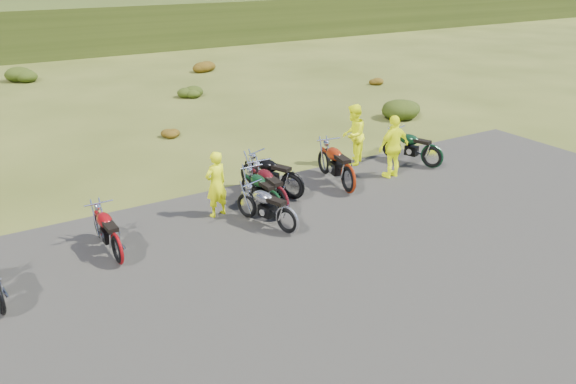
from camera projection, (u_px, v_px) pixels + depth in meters
ground at (334, 241)px, 12.27m from camera, size 300.00×300.00×0.00m
gravel_pad at (395, 283)px, 10.69m from camera, size 20.00×12.00×0.04m
hill_slope at (19, 25)px, 51.72m from camera, size 300.00×45.97×9.37m
shrub_3 at (23, 73)px, 27.80m from camera, size 1.56×1.56×0.92m
shrub_4 at (169, 131)px, 19.25m from camera, size 0.77×0.77×0.45m
shrub_5 at (189, 90)px, 24.78m from camera, size 1.03×1.03×0.61m
shrub_6 at (203, 64)px, 30.32m from camera, size 1.30×1.30×0.77m
shrub_7 at (403, 105)px, 21.65m from camera, size 1.56×1.56×0.92m
shrub_8 at (373, 80)px, 27.31m from camera, size 0.77×0.77×0.45m
motorcycle_0 at (3, 315)px, 9.75m from camera, size 0.86×1.92×0.97m
motorcycle_1 at (120, 264)px, 11.35m from camera, size 0.69×1.89×0.98m
motorcycle_2 at (275, 218)px, 13.36m from camera, size 0.69×1.91×0.99m
motorcycle_3 at (287, 234)px, 12.58m from camera, size 1.18×1.97×0.98m
motorcycle_4 at (281, 217)px, 13.43m from camera, size 0.75×2.08×1.08m
motorcycle_5 at (292, 200)px, 14.37m from camera, size 1.44×2.16×1.08m
motorcycle_6 at (348, 194)px, 14.75m from camera, size 1.07×2.28×1.15m
motorcycle_7 at (431, 169)px, 16.49m from camera, size 1.31×2.10×1.05m
person_middle at (216, 185)px, 13.15m from camera, size 0.66×0.50×1.60m
person_right_a at (353, 136)px, 16.45m from camera, size 1.11×1.08×1.80m
person_right_b at (394, 148)px, 15.50m from camera, size 1.05×0.47×1.77m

